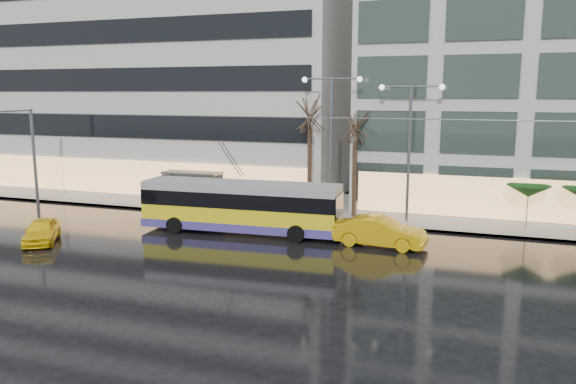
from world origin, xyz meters
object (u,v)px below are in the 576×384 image
at_px(trolleybus, 241,208).
at_px(taxi_a, 41,231).
at_px(bus_shelter, 189,181).
at_px(street_lamp_near, 331,127).

height_order(trolleybus, taxi_a, trolleybus).
height_order(bus_shelter, street_lamp_near, street_lamp_near).
distance_m(trolleybus, bus_shelter, 8.46).
distance_m(bus_shelter, taxi_a, 11.58).
bearing_deg(trolleybus, street_lamp_near, 54.75).
bearing_deg(street_lamp_near, taxi_a, -140.27).
bearing_deg(street_lamp_near, bus_shelter, -179.37).
xyz_separation_m(street_lamp_near, taxi_a, (-13.48, -11.20, -5.33)).
relative_size(street_lamp_near, taxi_a, 2.32).
relative_size(bus_shelter, street_lamp_near, 0.47).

